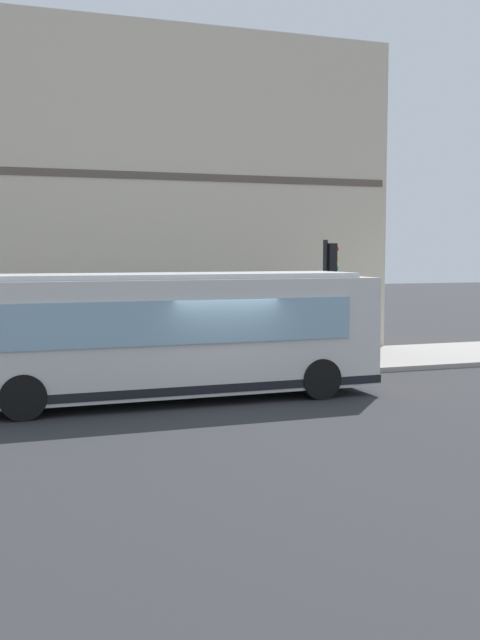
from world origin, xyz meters
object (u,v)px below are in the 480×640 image
object	(u,v)px
city_bus_nearside	(172,336)
fire_hydrant	(355,347)
pedestrian_walking_along_curb	(284,327)
newspaper_vending_box	(48,354)
traffic_light_near_corner	(329,279)

from	to	relation	value
city_bus_nearside	fire_hydrant	bearing A→B (deg)	-60.47
fire_hydrant	pedestrian_walking_along_curb	world-z (taller)	pedestrian_walking_along_curb
fire_hydrant	newspaper_vending_box	xyz separation A→B (m)	(1.03, 9.58, 0.09)
pedestrian_walking_along_curb	newspaper_vending_box	world-z (taller)	pedestrian_walking_along_curb
traffic_light_near_corner	newspaper_vending_box	bearing A→B (deg)	71.38
traffic_light_near_corner	newspaper_vending_box	size ratio (longest dim) A/B	4.21
pedestrian_walking_along_curb	newspaper_vending_box	size ratio (longest dim) A/B	1.97
city_bus_nearside	newspaper_vending_box	world-z (taller)	city_bus_nearside
city_bus_nearside	traffic_light_near_corner	bearing A→B (deg)	-65.79
traffic_light_near_corner	newspaper_vending_box	world-z (taller)	traffic_light_near_corner
traffic_light_near_corner	newspaper_vending_box	xyz separation A→B (m)	(2.64, 7.84, -2.19)
traffic_light_near_corner	pedestrian_walking_along_curb	bearing A→B (deg)	10.68
traffic_light_near_corner	fire_hydrant	world-z (taller)	traffic_light_near_corner
newspaper_vending_box	city_bus_nearside	bearing A→B (deg)	-153.79
fire_hydrant	pedestrian_walking_along_curb	xyz separation A→B (m)	(0.72, 2.18, 0.66)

